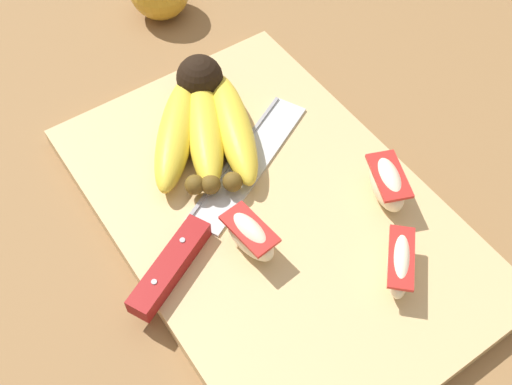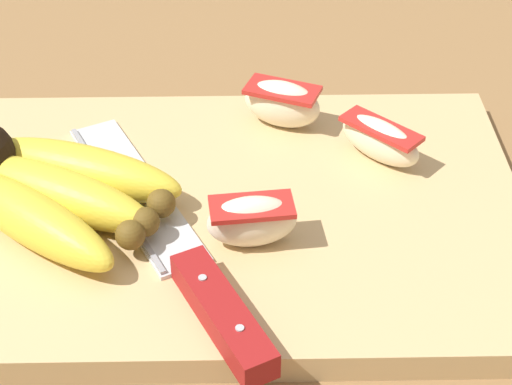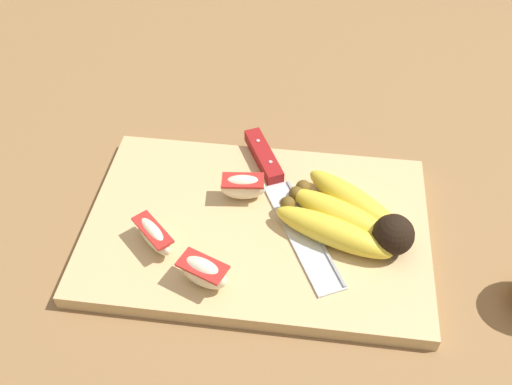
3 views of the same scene
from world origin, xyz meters
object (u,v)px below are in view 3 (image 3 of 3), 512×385
apple_wedge_near (203,272)px  apple_wedge_far (154,235)px  chefs_knife (276,181)px  banana_bunch (351,219)px  apple_wedge_middle (243,187)px

apple_wedge_near → apple_wedge_far: bearing=146.0°
chefs_knife → apple_wedge_far: 0.18m
banana_bunch → apple_wedge_far: bearing=-167.0°
banana_bunch → chefs_knife: size_ratio=0.65×
apple_wedge_middle → apple_wedge_far: size_ratio=0.97×
chefs_knife → apple_wedge_middle: apple_wedge_middle is taller
chefs_knife → apple_wedge_far: bearing=-138.5°
banana_bunch → chefs_knife: (-0.10, 0.07, -0.01)m
chefs_knife → apple_wedge_near: apple_wedge_near is taller
apple_wedge_far → chefs_knife: bearing=41.5°
banana_bunch → apple_wedge_middle: banana_bunch is taller
apple_wedge_middle → apple_wedge_far: apple_wedge_middle is taller
apple_wedge_middle → apple_wedge_far: 0.13m
apple_wedge_near → apple_wedge_middle: size_ratio=1.09×
apple_wedge_near → apple_wedge_middle: bearing=79.6°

